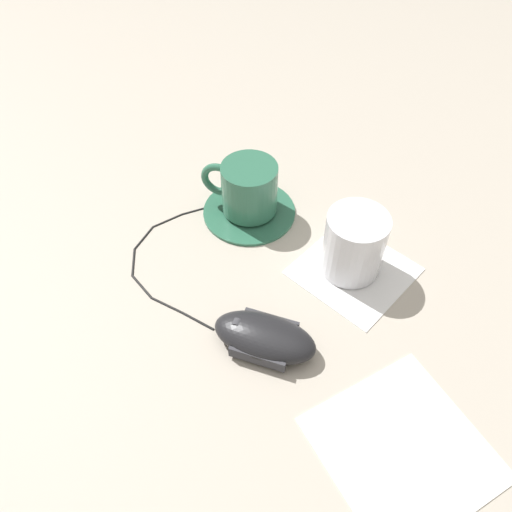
{
  "coord_description": "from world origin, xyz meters",
  "views": [
    {
      "loc": [
        0.04,
        -0.36,
        0.49
      ],
      "look_at": [
        -0.07,
        0.02,
        0.03
      ],
      "focal_mm": 35.0,
      "sensor_mm": 36.0,
      "label": 1
    }
  ],
  "objects_px": {
    "saucer": "(249,210)",
    "coffee_cup": "(248,188)",
    "computer_mouse": "(264,337)",
    "drinking_glass": "(354,244)"
  },
  "relations": [
    {
      "from": "saucer",
      "to": "drinking_glass",
      "type": "bearing_deg",
      "value": -22.31
    },
    {
      "from": "saucer",
      "to": "coffee_cup",
      "type": "xyz_separation_m",
      "value": [
        -0.0,
        0.0,
        0.04
      ]
    },
    {
      "from": "saucer",
      "to": "coffee_cup",
      "type": "relative_size",
      "value": 1.2
    },
    {
      "from": "computer_mouse",
      "to": "coffee_cup",
      "type": "bearing_deg",
      "value": 111.12
    },
    {
      "from": "computer_mouse",
      "to": "drinking_glass",
      "type": "bearing_deg",
      "value": 61.66
    },
    {
      "from": "coffee_cup",
      "to": "drinking_glass",
      "type": "distance_m",
      "value": 0.16
    },
    {
      "from": "coffee_cup",
      "to": "drinking_glass",
      "type": "bearing_deg",
      "value": -22.58
    },
    {
      "from": "coffee_cup",
      "to": "computer_mouse",
      "type": "bearing_deg",
      "value": -68.88
    },
    {
      "from": "coffee_cup",
      "to": "computer_mouse",
      "type": "distance_m",
      "value": 0.22
    },
    {
      "from": "saucer",
      "to": "drinking_glass",
      "type": "xyz_separation_m",
      "value": [
        0.15,
        -0.06,
        0.04
      ]
    }
  ]
}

